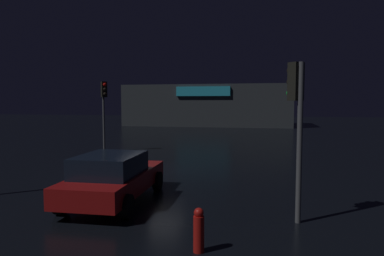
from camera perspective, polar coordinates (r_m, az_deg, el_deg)
The scene contains 6 objects.
ground_plane at distance 15.32m, azimuth -6.35°, elevation -6.97°, with size 120.00×120.00×0.00m, color black.
store_building at distance 45.44m, azimuth 2.82°, elevation 3.76°, with size 20.85×9.00×5.16m.
traffic_signal_main at distance 8.83m, azimuth 16.88°, elevation 3.37°, with size 0.42×0.42×3.94m.
traffic_signal_cross_left at distance 21.30m, azimuth -14.33°, elevation 4.39°, with size 0.42×0.42×4.21m.
car_far at distance 10.66m, azimuth -12.83°, elevation -7.89°, with size 2.17×4.49×1.46m.
fire_hydrant at distance 7.13m, azimuth 1.12°, elevation -16.52°, with size 0.22×0.22×0.90m.
Camera 1 is at (4.74, -14.26, 2.97)m, focal length 32.30 mm.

